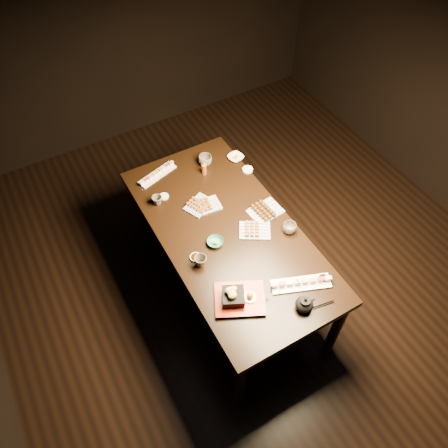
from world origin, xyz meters
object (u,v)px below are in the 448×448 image
Objects in this scene: teacup_far_left at (157,200)px; tempura_tray at (240,296)px; yakitori_plate_center at (207,204)px; sushi_platter_near at (301,283)px; condiment_bottle at (204,168)px; sushi_platter_far at (157,173)px; dining_table at (227,261)px; teapot at (305,303)px; teacup_far_right at (205,160)px; edamame_bowl_cream at (236,157)px; teacup_near_left at (201,261)px; yakitori_plate_left at (199,204)px; teacup_mid_right at (289,228)px; yakitori_plate_right at (255,229)px; edamame_bowl_green at (215,242)px.

tempura_tray is at bearing -83.47° from teacup_far_left.
sushi_platter_near is at bearing -70.83° from yakitori_plate_center.
sushi_platter_far is at bearing 153.28° from condiment_bottle.
dining_table is 13.85× the size of teapot.
teacup_far_right is 0.83× the size of teapot.
teapot is 1.33m from condiment_bottle.
edamame_bowl_cream is 1.47× the size of teacup_near_left.
yakitori_plate_left reaches higher than dining_table.
tempura_tray is at bearing -152.92° from teacup_mid_right.
teapot is at bearing -63.64° from yakitori_plate_right.
teapot reaches higher than edamame_bowl_green.
edamame_bowl_green is 0.69m from condiment_bottle.
yakitori_plate_right is 1.92× the size of edamame_bowl_green.
condiment_bottle reaches higher than sushi_platter_near.
yakitori_plate_left is 1.54× the size of teapot.
dining_table is 5.86× the size of tempura_tray.
dining_table is 0.87m from teapot.
teapot is (-0.26, -0.53, 0.02)m from teacup_mid_right.
edamame_bowl_green is at bearing -129.88° from edamame_bowl_cream.
yakitori_plate_left is 1.06m from teapot.
teacup_far_left is at bearing 134.95° from teacup_mid_right.
sushi_platter_near is at bearing -98.68° from yakitori_plate_left.
edamame_bowl_cream is at bearing -15.04° from teacup_far_right.
yakitori_plate_center is 0.36m from teacup_far_left.
teacup_far_left reaches higher than edamame_bowl_green.
condiment_bottle is at bearing 13.53° from teacup_far_left.
edamame_bowl_green reaches higher than dining_table.
teacup_near_left is 0.71m from teapot.
tempura_tray is at bearing -172.20° from sushi_platter_near.
teacup_far_right is (-0.19, 0.88, 0.00)m from teacup_mid_right.
teacup_far_left is (-0.48, 0.57, 0.01)m from yakitori_plate_right.
yakitori_plate_center is (0.18, -0.47, 0.01)m from sushi_platter_far.
teapot is 1.08× the size of condiment_bottle.
yakitori_plate_right is (-0.03, 0.51, 0.00)m from sushi_platter_near.
edamame_bowl_green is 0.56m from teacup_far_left.
yakitori_plate_left is at bearing 106.59° from tempura_tray.
sushi_platter_near is 1.23m from edamame_bowl_cream.
edamame_bowl_green is (-0.13, -0.06, 0.39)m from dining_table.
yakitori_plate_left is 0.82m from tempura_tray.
tempura_tray is (-0.00, -1.25, 0.04)m from sushi_platter_far.
teapot is (-0.08, -0.14, 0.03)m from sushi_platter_near.
teacup_mid_right is at bearing 68.70° from teapot.
teacup_far_left is 0.62× the size of condiment_bottle.
yakitori_plate_left is at bearing 126.87° from sushi_platter_near.
yakitori_plate_center is 0.92× the size of yakitori_plate_right.
teapot reaches higher than teacup_far_left.
sushi_platter_near is 0.66m from teacup_near_left.
edamame_bowl_cream is at bearing 101.11° from yakitori_plate_right.
sushi_platter_near is 0.90m from yakitori_plate_center.
yakitori_plate_left is at bearing 63.47° from teacup_near_left.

